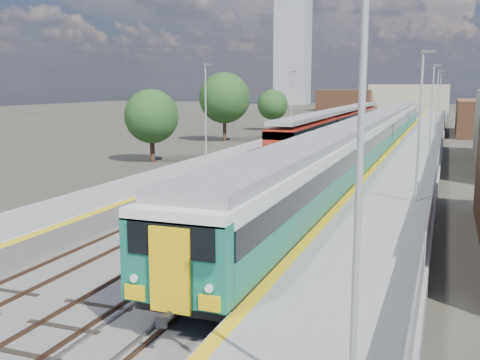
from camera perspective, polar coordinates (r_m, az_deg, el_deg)
The scene contains 11 objects.
ground at distance 58.05m, azimuth 12.33°, elevation 2.64°, with size 320.00×320.00×0.00m, color #47443A.
ballast_bed at distance 60.84m, azimuth 10.57°, elevation 3.04°, with size 10.50×155.00×0.06m, color #565451.
tracks at distance 62.38m, azimuth 11.37°, elevation 3.24°, with size 8.96×160.00×0.17m.
platform_right at distance 59.98m, azimuth 17.69°, elevation 3.14°, with size 4.70×155.00×8.52m.
platform_left at distance 62.27m, azimuth 4.39°, elevation 3.77°, with size 4.30×155.00×8.52m.
buildings at distance 148.05m, azimuth 10.34°, elevation 10.96°, with size 72.00×185.50×40.00m.
green_train at distance 55.62m, azimuth 13.66°, elevation 4.77°, with size 3.08×85.66×3.39m.
red_train at distance 76.15m, azimuth 10.16°, elevation 5.95°, with size 2.88×58.49×3.64m.
tree_a at distance 50.69m, azimuth -8.98°, elevation 6.40°, with size 4.80×4.80×6.50m.
tree_b at distance 68.95m, azimuth -1.59°, elevation 8.33°, with size 6.19×6.19×8.40m.
tree_c at distance 85.48m, azimuth 3.33°, elevation 7.64°, with size 4.57×4.57×6.20m.
Camera 1 is at (7.90, -7.10, 6.83)m, focal length 42.00 mm.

